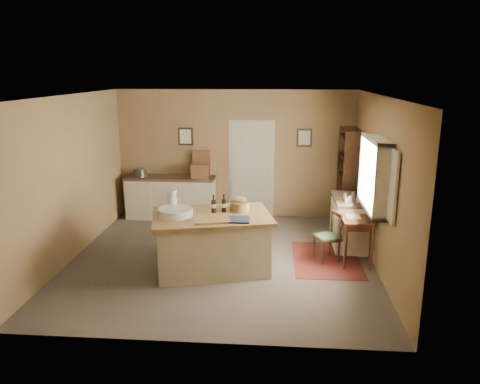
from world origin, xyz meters
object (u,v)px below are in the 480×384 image
Objects in this scene: sideboard at (171,196)px; desk_chair at (327,238)px; writing_desk at (356,223)px; right_cabinet at (349,222)px; shelving_unit at (350,179)px; work_island at (211,241)px.

desk_chair is (3.08, -2.12, -0.08)m from sideboard.
sideboard is 2.33× the size of writing_desk.
desk_chair is 0.84m from right_cabinet.
desk_chair is 0.77× the size of right_cabinet.
sideboard reaches higher than writing_desk.
writing_desk is at bearing -30.45° from sideboard.
desk_chair is at bearing -108.71° from shelving_unit.
shelving_unit is at bearing 29.62° from work_island.
shelving_unit is (0.61, 1.81, 0.59)m from desk_chair.
work_island is 2.54× the size of desk_chair.
sideboard is at bearing 175.22° from shelving_unit.
writing_desk is (2.31, 0.54, 0.18)m from work_island.
right_cabinet is at bearing -97.80° from shelving_unit.
right_cabinet is (3.54, -1.42, -0.02)m from sideboard.
writing_desk is 0.53m from desk_chair.
shelving_unit is at bearing 85.09° from writing_desk.
work_island reaches higher than sideboard.
writing_desk is at bearing -0.42° from work_island.
shelving_unit reaches higher than work_island.
writing_desk is at bearing -17.99° from desk_chair.
shelving_unit is at bearing 48.61° from desk_chair.
sideboard is 1.82× the size of right_cabinet.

